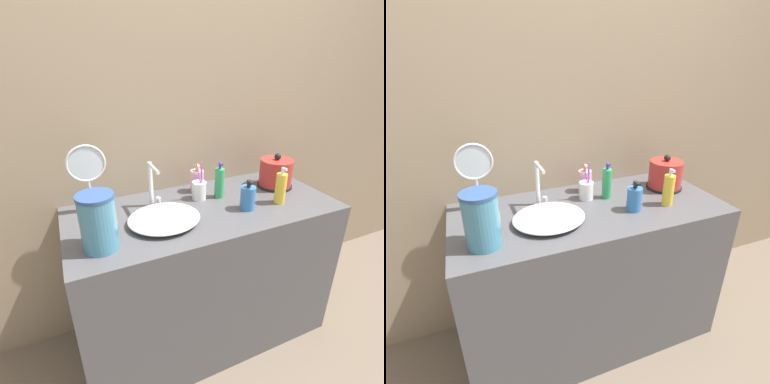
# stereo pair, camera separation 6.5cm
# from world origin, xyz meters

# --- Properties ---
(ground_plane) EXTENTS (12.00, 12.00, 0.00)m
(ground_plane) POSITION_xyz_m (0.00, 0.00, 0.00)
(ground_plane) COLOR #6B5B4C
(wall_back) EXTENTS (6.00, 0.04, 2.60)m
(wall_back) POSITION_xyz_m (0.00, 0.64, 1.30)
(wall_back) COLOR gray
(wall_back) RESTS_ON ground_plane
(vanity_counter) EXTENTS (1.38, 0.62, 0.85)m
(vanity_counter) POSITION_xyz_m (0.00, 0.31, 0.43)
(vanity_counter) COLOR #4C4C51
(vanity_counter) RESTS_ON ground_plane
(sink_basin) EXTENTS (0.34, 0.30, 0.05)m
(sink_basin) POSITION_xyz_m (-0.24, 0.25, 0.88)
(sink_basin) COLOR silver
(sink_basin) RESTS_ON vanity_counter
(faucet) EXTENTS (0.06, 0.15, 0.24)m
(faucet) POSITION_xyz_m (-0.24, 0.42, 0.98)
(faucet) COLOR silver
(faucet) RESTS_ON vanity_counter
(electric_kettle) EXTENTS (0.20, 0.20, 0.20)m
(electric_kettle) POSITION_xyz_m (0.50, 0.38, 0.93)
(electric_kettle) COLOR black
(electric_kettle) RESTS_ON vanity_counter
(toothbrush_cup) EXTENTS (0.08, 0.08, 0.21)m
(toothbrush_cup) POSITION_xyz_m (0.02, 0.41, 0.90)
(toothbrush_cup) COLOR silver
(toothbrush_cup) RESTS_ON vanity_counter
(lotion_bottle) EXTENTS (0.07, 0.07, 0.16)m
(lotion_bottle) POSITION_xyz_m (0.05, 0.51, 0.92)
(lotion_bottle) COLOR #EAA8C6
(lotion_bottle) RESTS_ON vanity_counter
(shampoo_bottle) EXTENTS (0.06, 0.06, 0.20)m
(shampoo_bottle) POSITION_xyz_m (0.38, 0.20, 0.93)
(shampoo_bottle) COLOR gold
(shampoo_bottle) RESTS_ON vanity_counter
(mouthwash_bottle) EXTENTS (0.07, 0.07, 0.16)m
(mouthwash_bottle) POSITION_xyz_m (0.19, 0.21, 0.91)
(mouthwash_bottle) COLOR #3370B7
(mouthwash_bottle) RESTS_ON vanity_counter
(hand_cream_bottle) EXTENTS (0.05, 0.05, 0.20)m
(hand_cream_bottle) POSITION_xyz_m (0.13, 0.39, 0.93)
(hand_cream_bottle) COLOR #2D9956
(hand_cream_bottle) RESTS_ON vanity_counter
(vanity_mirror) EXTENTS (0.18, 0.13, 0.35)m
(vanity_mirror) POSITION_xyz_m (-0.53, 0.49, 1.04)
(vanity_mirror) COLOR silver
(vanity_mirror) RESTS_ON vanity_counter
(water_pitcher) EXTENTS (0.15, 0.15, 0.24)m
(water_pitcher) POSITION_xyz_m (-0.54, 0.16, 0.97)
(water_pitcher) COLOR teal
(water_pitcher) RESTS_ON vanity_counter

